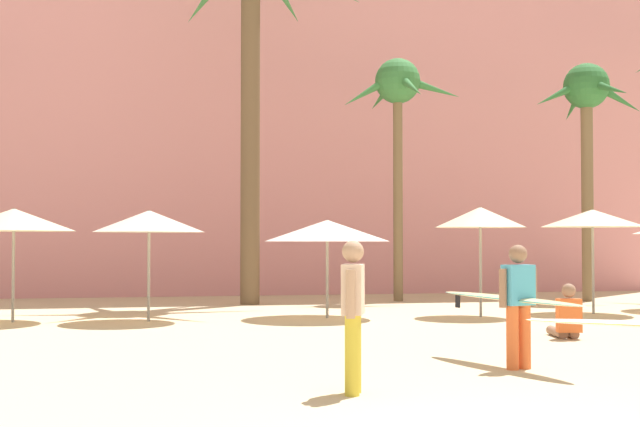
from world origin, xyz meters
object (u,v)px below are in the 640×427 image
person_mid_right (353,310)px  palm_tree_right (398,99)px  person_far_left (514,300)px  cafe_umbrella_2 (593,218)px  palm_tree_far_left (587,110)px  cafe_umbrella_6 (327,231)px  cafe_umbrella_4 (480,217)px  cafe_umbrella_0 (149,221)px  cafe_umbrella_5 (14,220)px  person_near_left (566,319)px

person_mid_right → palm_tree_right: bearing=91.1°
person_far_left → cafe_umbrella_2: bearing=129.9°
palm_tree_far_left → cafe_umbrella_6: palm_tree_far_left is taller
palm_tree_right → cafe_umbrella_4: (0.26, -5.36, -3.51)m
cafe_umbrella_0 → cafe_umbrella_5: 2.77m
cafe_umbrella_2 → cafe_umbrella_5: bearing=177.9°
person_near_left → cafe_umbrella_0: bearing=67.4°
palm_tree_right → cafe_umbrella_0: (-6.98, -5.05, -3.63)m
palm_tree_right → person_mid_right: palm_tree_right is taller
cafe_umbrella_5 → cafe_umbrella_6: bearing=-2.9°
cafe_umbrella_4 → person_far_left: 8.17m
palm_tree_far_left → palm_tree_right: (-5.22, 1.14, 0.32)m
cafe_umbrella_6 → person_mid_right: bearing=-100.8°
palm_tree_right → cafe_umbrella_0: size_ratio=2.95×
palm_tree_far_left → cafe_umbrella_2: (-2.10, -4.00, -3.19)m
palm_tree_right → cafe_umbrella_2: palm_tree_right is taller
cafe_umbrella_6 → person_near_left: cafe_umbrella_6 is taller
palm_tree_far_left → person_mid_right: (-10.19, -13.34, -4.48)m
palm_tree_right → cafe_umbrella_4: palm_tree_right is taller
cafe_umbrella_6 → person_near_left: size_ratio=2.78×
cafe_umbrella_0 → cafe_umbrella_6: size_ratio=0.85×
palm_tree_right → cafe_umbrella_2: size_ratio=2.84×
cafe_umbrella_2 → person_mid_right: (-8.09, -9.35, -1.29)m
cafe_umbrella_2 → cafe_umbrella_6: cafe_umbrella_2 is taller
cafe_umbrella_2 → person_mid_right: cafe_umbrella_2 is taller
person_mid_right → palm_tree_far_left: bearing=72.6°
person_far_left → person_mid_right: size_ratio=1.70×
cafe_umbrella_0 → palm_tree_right: bearing=35.9°
palm_tree_right → person_near_left: size_ratio=6.95×
cafe_umbrella_5 → person_far_left: bearing=-48.5°
cafe_umbrella_0 → cafe_umbrella_6: (3.83, 0.05, -0.19)m
person_mid_right → cafe_umbrella_2: bearing=69.1°
person_far_left → person_near_left: (2.39, 3.14, -0.56)m
palm_tree_far_left → cafe_umbrella_4: size_ratio=2.75×
cafe_umbrella_2 → cafe_umbrella_5: size_ratio=0.96×
cafe_umbrella_2 → person_near_left: (-3.13, -4.69, -1.87)m
cafe_umbrella_6 → person_far_left: cafe_umbrella_6 is taller
cafe_umbrella_2 → palm_tree_far_left: bearing=62.3°
palm_tree_far_left → cafe_umbrella_4: (-4.96, -4.21, -3.19)m
cafe_umbrella_0 → person_mid_right: bearing=-77.9°
cafe_umbrella_5 → cafe_umbrella_4: bearing=-3.9°
cafe_umbrella_4 → cafe_umbrella_6: (-3.42, 0.35, -0.30)m
palm_tree_far_left → person_mid_right: size_ratio=4.02×
person_far_left → person_mid_right: 2.99m
cafe_umbrella_6 → cafe_umbrella_5: bearing=177.1°
person_far_left → cafe_umbrella_6: bearing=170.6°
cafe_umbrella_5 → cafe_umbrella_6: (6.57, -0.33, -0.21)m
cafe_umbrella_0 → person_far_left: 9.23m
person_near_left → cafe_umbrella_4: bearing=8.3°
person_mid_right → person_near_left: 6.83m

